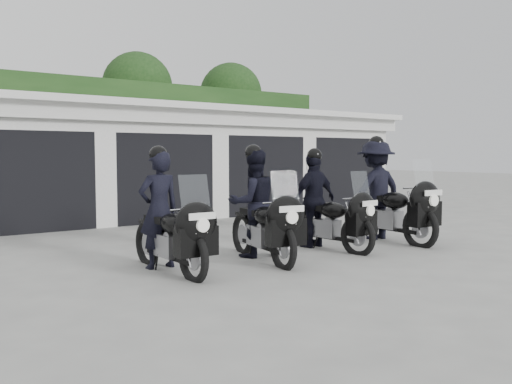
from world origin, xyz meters
TOP-DOWN VIEW (x-y plane):
  - ground at (0.00, 0.00)m, footprint 80.00×80.00m
  - garage_block at (-0.00, 8.06)m, footprint 16.40×6.80m
  - background_vegetation at (0.37, 12.92)m, footprint 20.00×3.90m
  - police_bike_a at (-2.52, 0.35)m, footprint 0.64×2.16m
  - police_bike_b at (-0.89, 0.37)m, footprint 1.02×2.18m
  - police_bike_c at (0.61, 0.50)m, footprint 1.06×2.14m
  - police_bike_d at (2.22, 0.49)m, footprint 1.31×2.44m

SIDE VIEW (x-z plane):
  - ground at x=0.00m, z-range 0.00..0.00m
  - police_bike_a at x=-2.52m, z-range -0.19..1.68m
  - police_bike_c at x=0.61m, z-range -0.14..1.72m
  - police_bike_b at x=-0.89m, z-range -0.15..1.76m
  - police_bike_d at x=2.22m, z-range -0.16..1.96m
  - garage_block at x=0.00m, z-range -0.06..2.90m
  - background_vegetation at x=0.37m, z-range -0.13..5.67m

